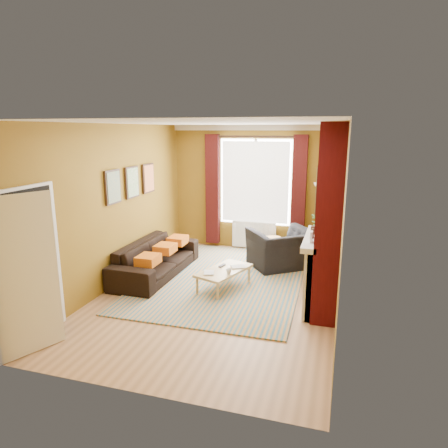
{
  "coord_description": "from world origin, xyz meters",
  "views": [
    {
      "loc": [
        1.86,
        -6.01,
        2.7
      ],
      "look_at": [
        0.0,
        0.25,
        1.15
      ],
      "focal_mm": 32.0,
      "sensor_mm": 36.0,
      "label": 1
    }
  ],
  "objects_px": {
    "sofa": "(156,258)",
    "coffee_table": "(224,271)",
    "floor_lamp": "(318,199)",
    "wicker_stool": "(273,246)",
    "armchair": "(282,249)"
  },
  "relations": [
    {
      "from": "sofa",
      "to": "wicker_stool",
      "type": "height_order",
      "value": "sofa"
    },
    {
      "from": "sofa",
      "to": "coffee_table",
      "type": "xyz_separation_m",
      "value": [
        1.43,
        -0.29,
        -0.01
      ]
    },
    {
      "from": "wicker_stool",
      "to": "sofa",
      "type": "bearing_deg",
      "value": -136.02
    },
    {
      "from": "sofa",
      "to": "floor_lamp",
      "type": "bearing_deg",
      "value": -55.72
    },
    {
      "from": "floor_lamp",
      "to": "sofa",
      "type": "bearing_deg",
      "value": -146.65
    },
    {
      "from": "armchair",
      "to": "coffee_table",
      "type": "relative_size",
      "value": 1.0
    },
    {
      "from": "sofa",
      "to": "wicker_stool",
      "type": "distance_m",
      "value": 2.67
    },
    {
      "from": "sofa",
      "to": "armchair",
      "type": "distance_m",
      "value": 2.47
    },
    {
      "from": "coffee_table",
      "to": "floor_lamp",
      "type": "height_order",
      "value": "floor_lamp"
    },
    {
      "from": "armchair",
      "to": "wicker_stool",
      "type": "height_order",
      "value": "armchair"
    },
    {
      "from": "wicker_stool",
      "to": "armchair",
      "type": "bearing_deg",
      "value": -68.38
    },
    {
      "from": "floor_lamp",
      "to": "wicker_stool",
      "type": "bearing_deg",
      "value": -179.07
    },
    {
      "from": "armchair",
      "to": "wicker_stool",
      "type": "xyz_separation_m",
      "value": [
        -0.3,
        0.76,
        -0.18
      ]
    },
    {
      "from": "sofa",
      "to": "floor_lamp",
      "type": "relative_size",
      "value": 1.36
    },
    {
      "from": "floor_lamp",
      "to": "coffee_table",
      "type": "bearing_deg",
      "value": -123.04
    }
  ]
}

